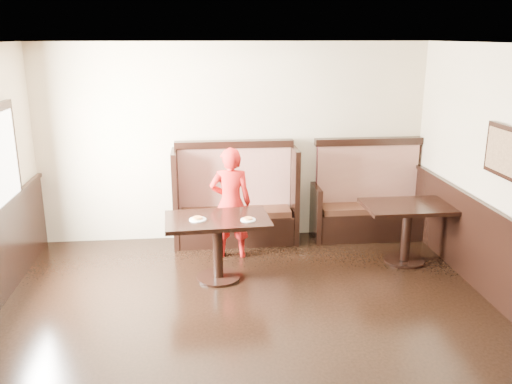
{
  "coord_description": "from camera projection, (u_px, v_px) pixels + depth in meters",
  "views": [
    {
      "loc": [
        -0.48,
        -4.08,
        2.88
      ],
      "look_at": [
        0.2,
        2.35,
        1.0
      ],
      "focal_mm": 38.0,
      "sensor_mm": 36.0,
      "label": 1
    }
  ],
  "objects": [
    {
      "name": "ground",
      "position": [
        262.0,
        376.0,
        4.75
      ],
      "size": [
        7.0,
        7.0,
        0.0
      ],
      "primitive_type": "plane",
      "color": "black",
      "rests_on": "ground"
    },
    {
      "name": "room_shell",
      "position": [
        225.0,
        294.0,
        4.8
      ],
      "size": [
        7.0,
        7.0,
        7.0
      ],
      "color": "#C7B090",
      "rests_on": "ground"
    },
    {
      "name": "booth_main",
      "position": [
        235.0,
        206.0,
        7.75
      ],
      "size": [
        1.75,
        0.72,
        1.45
      ],
      "color": "black",
      "rests_on": "ground"
    },
    {
      "name": "booth_neighbor",
      "position": [
        368.0,
        205.0,
        7.95
      ],
      "size": [
        1.65,
        0.72,
        1.45
      ],
      "color": "black",
      "rests_on": "ground"
    },
    {
      "name": "table_main",
      "position": [
        218.0,
        232.0,
        6.49
      ],
      "size": [
        1.27,
        0.84,
        0.79
      ],
      "rotation": [
        0.0,
        0.0,
        0.05
      ],
      "color": "black",
      "rests_on": "ground"
    },
    {
      "name": "table_neighbor",
      "position": [
        407.0,
        219.0,
        6.99
      ],
      "size": [
        1.14,
        0.75,
        0.79
      ],
      "rotation": [
        0.0,
        0.0,
        0.01
      ],
      "color": "black",
      "rests_on": "ground"
    },
    {
      "name": "child",
      "position": [
        231.0,
        203.0,
        7.13
      ],
      "size": [
        0.57,
        0.39,
        1.5
      ],
      "primitive_type": "imported",
      "rotation": [
        0.0,
        0.0,
        3.08
      ],
      "color": "red",
      "rests_on": "ground"
    },
    {
      "name": "pizza_plate_left",
      "position": [
        198.0,
        219.0,
        6.36
      ],
      "size": [
        0.2,
        0.2,
        0.04
      ],
      "color": "white",
      "rests_on": "table_main"
    },
    {
      "name": "pizza_plate_right",
      "position": [
        248.0,
        219.0,
        6.35
      ],
      "size": [
        0.18,
        0.18,
        0.03
      ],
      "color": "white",
      "rests_on": "table_main"
    }
  ]
}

